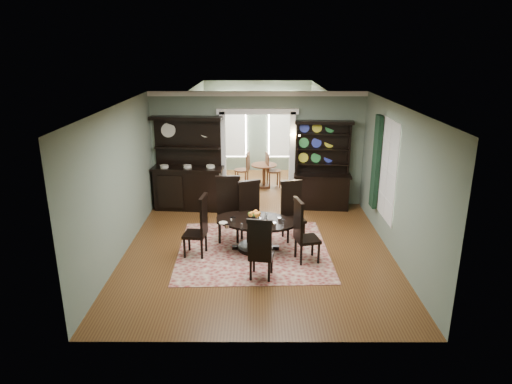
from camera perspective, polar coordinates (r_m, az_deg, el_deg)
room at (r=9.02m, az=0.22°, el=1.66°), size 5.51×6.01×3.01m
parlor at (r=14.38m, az=0.18°, el=7.58°), size 3.51×3.50×3.01m
doorway_trim at (r=11.88m, az=0.19°, el=5.86°), size 2.08×0.25×2.57m
right_window at (r=10.23m, az=15.49°, el=3.11°), size 0.15×1.47×2.12m
wall_sconce at (r=11.71m, az=4.88°, el=6.98°), size 0.27×0.21×0.21m
rug at (r=9.62m, az=-0.35°, el=-7.27°), size 3.19×3.11×0.01m
dining_table at (r=9.48m, az=-0.05°, el=-4.65°), size 1.95×1.95×0.67m
centerpiece at (r=9.34m, az=-0.22°, el=-3.24°), size 1.35×0.87×0.22m
chair_far_left at (r=9.98m, az=-3.50°, el=-1.81°), size 0.55×0.52×1.41m
chair_far_mid at (r=9.88m, az=-0.67°, el=-2.22°), size 0.63×0.62×1.33m
chair_far_right at (r=10.02m, az=4.54°, el=-2.08°), size 0.58×0.56×1.30m
chair_end_left at (r=9.22m, az=-7.04°, el=-4.05°), size 0.51×0.53×1.28m
chair_end_right at (r=8.94m, az=5.82°, el=-4.68°), size 0.55×0.57×1.29m
chair_near at (r=8.22m, az=0.56°, el=-7.00°), size 0.51×0.49×1.21m
sideboard at (r=11.93m, az=-8.45°, el=1.85°), size 1.87×0.79×2.40m
welsh_dresser at (r=11.95m, az=8.26°, el=1.84°), size 1.51×0.66×2.29m
parlor_table at (r=13.66m, az=1.00°, el=2.47°), size 0.76×0.76×0.70m
parlor_chair_left at (r=13.73m, az=-1.51°, el=2.99°), size 0.47×0.46×1.05m
parlor_chair_right at (r=13.63m, az=1.91°, el=2.89°), size 0.47×0.46×1.06m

